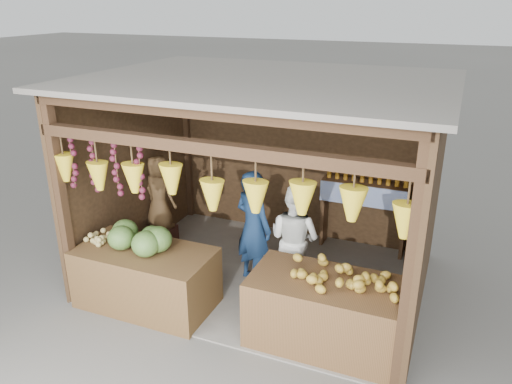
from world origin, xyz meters
The scene contains 12 objects.
ground centered at (0.00, 0.00, 0.00)m, with size 80.00×80.00×0.00m, color #514F49.
stall_structure centered at (-0.03, -0.04, 1.67)m, with size 4.30×3.30×2.66m.
back_shelf centered at (1.05, 1.28, 0.87)m, with size 1.25×0.32×1.32m.
counter_left centered at (-1.08, -1.13, 0.37)m, with size 1.64×0.85×0.74m, color #4A3318.
counter_right centered at (1.15, -1.04, 0.39)m, with size 1.67×0.85×0.78m, color #493218.
stool centered at (-1.73, 0.22, 0.17)m, with size 0.35×0.35×0.33m, color black.
man_standing centered at (-0.10, -0.12, 0.77)m, with size 0.56×0.37×1.54m, color #14294B.
woman_standing centered at (0.46, -0.13, 0.73)m, with size 0.71×0.55×1.45m, color white.
vendor_seated centered at (-1.73, 0.22, 0.89)m, with size 0.54×0.35×1.11m, color brown.
melon_pile centered at (-1.12, -1.10, 0.90)m, with size 1.00×0.50×0.32m, color #1D4712, non-canonical shape.
tanfruit_pile centered at (-1.74, -1.14, 0.80)m, with size 0.34×0.40×0.13m, color #A79B4D, non-canonical shape.
mango_pile centered at (1.23, -1.02, 0.89)m, with size 1.40×0.64×0.22m, color #C9651A, non-canonical shape.
Camera 1 is at (2.15, -5.46, 3.52)m, focal length 35.00 mm.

